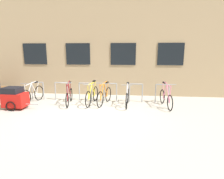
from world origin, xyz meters
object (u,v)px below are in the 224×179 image
(bicycle_maroon, at_px, (69,96))
(bicycle_orange, at_px, (104,96))
(bicycle_yellow, at_px, (92,95))
(bicycle_pink, at_px, (166,98))
(wooden_bench, at_px, (1,89))
(backpack, at_px, (7,98))
(bicycle_white, at_px, (33,94))
(bike_trailer, at_px, (15,98))
(bicycle_silver, at_px, (127,97))

(bicycle_maroon, distance_m, bicycle_orange, 1.59)
(bicycle_yellow, bearing_deg, bicycle_pink, -1.42)
(bicycle_yellow, distance_m, bicycle_orange, 0.56)
(wooden_bench, height_order, backpack, wooden_bench)
(bicycle_white, bearing_deg, backpack, -172.92)
(bike_trailer, height_order, wooden_bench, bike_trailer)
(bicycle_pink, bearing_deg, bicycle_yellow, 178.58)
(bicycle_maroon, relative_size, wooden_bench, 1.20)
(bicycle_white, distance_m, bicycle_maroon, 1.75)
(bicycle_white, relative_size, bicycle_pink, 1.01)
(bicycle_maroon, xyz_separation_m, bicycle_orange, (1.58, 0.16, 0.02))
(wooden_bench, bearing_deg, bicycle_orange, -11.38)
(bicycle_pink, height_order, bicycle_orange, bicycle_pink)
(bicycle_orange, bearing_deg, bicycle_white, -178.06)
(bicycle_pink, distance_m, wooden_bench, 8.61)
(bicycle_yellow, relative_size, wooden_bench, 1.27)
(backpack, bearing_deg, bicycle_pink, 1.86)
(bicycle_yellow, xyz_separation_m, wooden_bench, (-5.27, 1.18, -0.06))
(bicycle_pink, distance_m, bicycle_silver, 1.66)
(bicycle_pink, relative_size, bicycle_orange, 1.03)
(bicycle_orange, relative_size, bike_trailer, 1.15)
(bicycle_white, xyz_separation_m, bicycle_yellow, (2.77, 0.11, 0.00))
(bicycle_white, distance_m, bicycle_silver, 4.36)
(bike_trailer, relative_size, wooden_bench, 1.02)
(bicycle_orange, distance_m, wooden_bench, 5.95)
(bicycle_white, height_order, bicycle_maroon, bicycle_maroon)
(bicycle_white, xyz_separation_m, bicycle_silver, (4.36, -0.03, -0.01))
(bicycle_silver, distance_m, wooden_bench, 6.98)
(bicycle_yellow, relative_size, bike_trailer, 1.24)
(bicycle_yellow, distance_m, bicycle_silver, 1.60)
(bicycle_pink, relative_size, bike_trailer, 1.18)
(bicycle_orange, relative_size, wooden_bench, 1.17)
(bicycle_orange, xyz_separation_m, backpack, (-4.52, -0.26, -0.17))
(bicycle_yellow, height_order, bicycle_silver, bicycle_yellow)
(wooden_bench, bearing_deg, bicycle_pink, -8.41)
(bicycle_pink, relative_size, bicycle_silver, 1.04)
(bicycle_silver, height_order, bike_trailer, bicycle_silver)
(bike_trailer, bearing_deg, bicycle_white, 75.19)
(bicycle_yellow, height_order, wooden_bench, bicycle_yellow)
(bicycle_pink, xyz_separation_m, wooden_bench, (-8.52, 1.26, -0.05))
(bicycle_pink, bearing_deg, bicycle_orange, 178.19)
(bicycle_yellow, bearing_deg, wooden_bench, 167.39)
(bicycle_pink, bearing_deg, bicycle_maroon, -179.02)
(bicycle_white, height_order, bike_trailer, bicycle_white)
(bicycle_maroon, distance_m, bike_trailer, 2.19)
(bicycle_pink, bearing_deg, bike_trailer, -171.19)
(bicycle_orange, height_order, wooden_bench, bicycle_orange)
(bicycle_white, bearing_deg, bicycle_yellow, 2.23)
(bike_trailer, distance_m, wooden_bench, 3.17)
(bicycle_maroon, height_order, backpack, bicycle_maroon)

